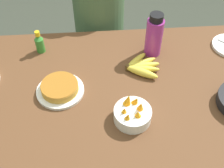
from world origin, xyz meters
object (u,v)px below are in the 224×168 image
Objects in this scene: hot_sauce_bottle at (39,43)px; banana_bunch at (141,67)px; water_bottle at (154,36)px; frittata_plate_center at (60,89)px; fruit_bowl_mango at (133,114)px; person_figure at (100,41)px.

banana_bunch is at bearing -19.23° from hot_sauce_bottle.
water_bottle reaches higher than banana_bunch.
hot_sauce_bottle is (-0.12, 0.32, 0.03)m from frittata_plate_center.
fruit_bowl_mango is at bearing -104.94° from banana_bunch.
fruit_bowl_mango is (-0.08, -0.31, 0.02)m from banana_bunch.
fruit_bowl_mango is (0.33, -0.19, 0.01)m from frittata_plate_center.
banana_bunch is 0.88× the size of water_bottle.
banana_bunch is 1.64× the size of hot_sauce_bottle.
frittata_plate_center is 0.34m from hot_sauce_bottle.
water_bottle is 0.63m from hot_sauce_bottle.
hot_sauce_bottle is 0.12× the size of person_figure.
person_figure reaches higher than fruit_bowl_mango.
frittata_plate_center is (-0.42, -0.13, 0.01)m from banana_bunch.
hot_sauce_bottle reaches higher than banana_bunch.
person_figure is (-0.11, 0.87, -0.29)m from fruit_bowl_mango.
fruit_bowl_mango is at bearing -82.64° from person_figure.
water_bottle is 0.21× the size of person_figure.
hot_sauce_bottle is at bearing 111.28° from frittata_plate_center.
fruit_bowl_mango is 0.48m from water_bottle.
hot_sauce_bottle is (-0.54, 0.19, 0.04)m from banana_bunch.
frittata_plate_center is at bearing -152.74° from water_bottle.
person_figure is (0.22, 0.69, -0.28)m from frittata_plate_center.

